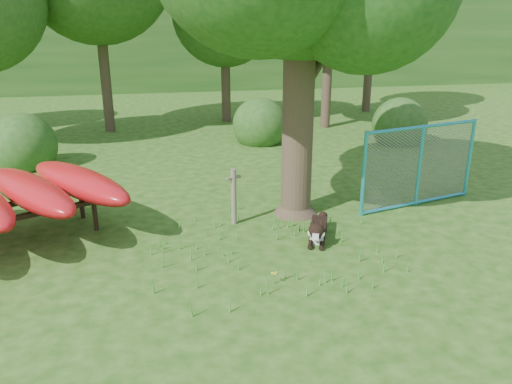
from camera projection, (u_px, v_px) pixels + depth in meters
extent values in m
plane|color=#1F490E|center=(259.00, 276.00, 7.95)|extent=(80.00, 80.00, 0.00)
cylinder|color=#3B2D20|center=(298.00, 97.00, 9.76)|extent=(0.83, 0.83, 4.88)
cone|color=#3B2D20|center=(296.00, 202.00, 10.47)|extent=(1.24, 1.24, 0.49)
cylinder|color=#3B2D20|center=(322.00, 60.00, 9.87)|extent=(1.11, 1.10, 1.04)
cylinder|color=#3B2D20|center=(273.00, 40.00, 9.28)|extent=(1.16, 0.26, 1.00)
cylinder|color=#665B4C|center=(234.00, 197.00, 9.82)|extent=(0.14, 0.14, 1.15)
cylinder|color=#665B4C|center=(234.00, 178.00, 9.69)|extent=(0.31, 0.17, 0.06)
cylinder|color=black|center=(95.00, 216.00, 9.62)|extent=(0.12, 0.12, 0.56)
cylinder|color=black|center=(82.00, 205.00, 10.21)|extent=(0.12, 0.12, 0.56)
cube|color=black|center=(11.00, 219.00, 8.69)|extent=(3.09, 1.49, 0.09)
cube|color=black|center=(2.00, 206.00, 9.29)|extent=(3.09, 1.49, 0.09)
ellipsoid|color=red|center=(30.00, 191.00, 9.14)|extent=(2.48, 3.26, 0.54)
ellipsoid|color=red|center=(79.00, 182.00, 9.65)|extent=(2.57, 3.21, 0.54)
cube|color=black|center=(318.00, 229.00, 9.39)|extent=(0.57, 0.83, 0.27)
cube|color=white|center=(317.00, 237.00, 9.08)|extent=(0.29, 0.24, 0.25)
sphere|color=black|center=(316.00, 231.00, 8.83)|extent=(0.29, 0.29, 0.29)
cube|color=white|center=(316.00, 236.00, 8.72)|extent=(0.16, 0.19, 0.10)
sphere|color=white|center=(311.00, 233.00, 8.84)|extent=(0.13, 0.13, 0.13)
sphere|color=white|center=(321.00, 234.00, 8.81)|extent=(0.13, 0.13, 0.13)
cone|color=black|center=(313.00, 221.00, 8.83)|extent=(0.15, 0.16, 0.14)
cone|color=black|center=(321.00, 222.00, 8.81)|extent=(0.12, 0.14, 0.14)
cylinder|color=black|center=(310.00, 244.00, 8.97)|extent=(0.20, 0.34, 0.08)
cylinder|color=black|center=(322.00, 245.00, 8.93)|extent=(0.20, 0.34, 0.08)
sphere|color=black|center=(323.00, 216.00, 9.74)|extent=(0.18, 0.18, 0.18)
torus|color=blue|center=(317.00, 232.00, 8.93)|extent=(0.29, 0.18, 0.28)
cylinder|color=#279EBA|center=(364.00, 175.00, 10.12)|extent=(0.10, 0.10, 1.79)
cylinder|color=#279EBA|center=(420.00, 166.00, 10.74)|extent=(0.10, 0.10, 1.79)
cylinder|color=#279EBA|center=(470.00, 158.00, 11.36)|extent=(0.10, 0.10, 1.79)
cylinder|color=#279EBA|center=(424.00, 127.00, 10.46)|extent=(2.91, 0.79, 0.07)
cylinder|color=#279EBA|center=(416.00, 203.00, 11.01)|extent=(2.91, 0.79, 0.07)
plane|color=gray|center=(420.00, 166.00, 10.74)|extent=(2.90, 0.72, 2.99)
cylinder|color=#43912F|center=(274.00, 279.00, 7.68)|extent=(0.02, 0.02, 0.18)
sphere|color=yellow|center=(274.00, 273.00, 7.65)|extent=(0.03, 0.03, 0.03)
sphere|color=yellow|center=(276.00, 272.00, 7.66)|extent=(0.03, 0.03, 0.03)
sphere|color=yellow|center=(272.00, 273.00, 7.68)|extent=(0.03, 0.03, 0.03)
sphere|color=yellow|center=(275.00, 274.00, 7.62)|extent=(0.03, 0.03, 0.03)
sphere|color=yellow|center=(273.00, 273.00, 7.63)|extent=(0.03, 0.03, 0.03)
cylinder|color=#3B2D20|center=(104.00, 58.00, 17.60)|extent=(0.36, 0.36, 5.25)
cylinder|color=#3B2D20|center=(226.00, 73.00, 19.65)|extent=(0.36, 0.36, 3.85)
sphere|color=#224D19|center=(224.00, 13.00, 18.93)|extent=(4.00, 4.00, 4.00)
cylinder|color=#3B2D20|center=(328.00, 63.00, 18.34)|extent=(0.36, 0.36, 4.76)
cylinder|color=#3B2D20|center=(370.00, 55.00, 21.69)|extent=(0.36, 0.36, 4.90)
sphere|color=#224D19|center=(27.00, 167.00, 13.90)|extent=(1.80, 1.80, 1.80)
sphere|color=#224D19|center=(398.00, 143.00, 16.64)|extent=(1.80, 1.80, 1.80)
sphere|color=#224D19|center=(260.00, 143.00, 16.67)|extent=(1.80, 1.80, 1.80)
cube|color=#224D19|center=(168.00, 35.00, 32.87)|extent=(80.00, 12.00, 6.00)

